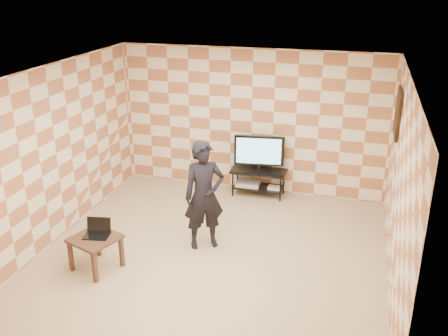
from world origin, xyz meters
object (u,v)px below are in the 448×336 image
at_px(tv_stand, 258,177).
at_px(side_table, 95,243).
at_px(tv, 259,152).
at_px(person, 204,196).

relative_size(tv_stand, side_table, 1.36).
distance_m(tv_stand, tv, 0.50).
xyz_separation_m(tv_stand, person, (-0.40, -2.05, 0.47)).
height_order(tv, person, person).
bearing_deg(side_table, tv, 61.43).
relative_size(tv_stand, tv, 1.12).
bearing_deg(side_table, person, 38.97).
height_order(tv_stand, person, person).
distance_m(tv, side_table, 3.54).
bearing_deg(tv_stand, tv, -97.92).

